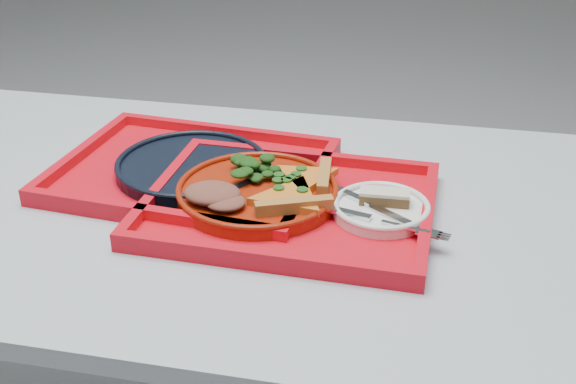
{
  "coord_description": "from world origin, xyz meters",
  "views": [
    {
      "loc": [
        0.45,
        -1.0,
        1.32
      ],
      "look_at": [
        0.24,
        -0.01,
        0.78
      ],
      "focal_mm": 45.0,
      "sensor_mm": 36.0,
      "label": 1
    }
  ],
  "objects_px": {
    "dinner_plate": "(257,194)",
    "navy_plate": "(192,168)",
    "tray_main": "(290,209)",
    "tray_far": "(192,175)",
    "dessert_bar": "(385,197)"
  },
  "relations": [
    {
      "from": "tray_far",
      "to": "navy_plate",
      "type": "xyz_separation_m",
      "value": [
        0.0,
        0.0,
        0.01
      ]
    },
    {
      "from": "dinner_plate",
      "to": "dessert_bar",
      "type": "distance_m",
      "value": 0.2
    },
    {
      "from": "tray_far",
      "to": "dessert_bar",
      "type": "height_order",
      "value": "dessert_bar"
    },
    {
      "from": "tray_main",
      "to": "dinner_plate",
      "type": "bearing_deg",
      "value": 171.23
    },
    {
      "from": "tray_far",
      "to": "dessert_bar",
      "type": "bearing_deg",
      "value": -6.7
    },
    {
      "from": "tray_main",
      "to": "tray_far",
      "type": "distance_m",
      "value": 0.21
    },
    {
      "from": "tray_far",
      "to": "navy_plate",
      "type": "bearing_deg",
      "value": 49.86
    },
    {
      "from": "navy_plate",
      "to": "dessert_bar",
      "type": "height_order",
      "value": "dessert_bar"
    },
    {
      "from": "tray_main",
      "to": "dinner_plate",
      "type": "relative_size",
      "value": 1.73
    },
    {
      "from": "tray_main",
      "to": "dessert_bar",
      "type": "distance_m",
      "value": 0.15
    },
    {
      "from": "tray_main",
      "to": "dinner_plate",
      "type": "distance_m",
      "value": 0.06
    },
    {
      "from": "dinner_plate",
      "to": "navy_plate",
      "type": "height_order",
      "value": "dinner_plate"
    },
    {
      "from": "dinner_plate",
      "to": "dessert_bar",
      "type": "xyz_separation_m",
      "value": [
        0.2,
        0.0,
        0.02
      ]
    },
    {
      "from": "tray_main",
      "to": "navy_plate",
      "type": "relative_size",
      "value": 1.73
    },
    {
      "from": "dessert_bar",
      "to": "tray_far",
      "type": "bearing_deg",
      "value": 165.82
    }
  ]
}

